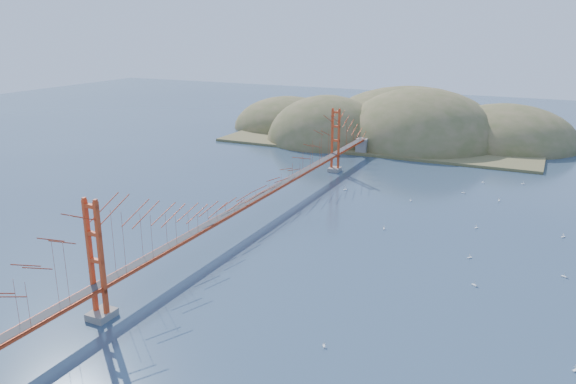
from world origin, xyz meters
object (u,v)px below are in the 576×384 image
at_px(sailboat_1, 475,284).
at_px(sailboat_2, 564,276).
at_px(bridge, 257,171).
at_px(sailboat_0, 384,228).

distance_m(sailboat_1, sailboat_2, 10.59).
bearing_deg(bridge, sailboat_2, -2.64).
xyz_separation_m(bridge, sailboat_2, (38.80, -1.79, -6.85)).
relative_size(bridge, sailboat_1, 132.81).
distance_m(sailboat_0, sailboat_1, 18.12).
height_order(bridge, sailboat_2, bridge).
height_order(sailboat_0, sailboat_2, sailboat_2).
bearing_deg(sailboat_1, bridge, 164.95).
relative_size(sailboat_0, sailboat_1, 0.90).
relative_size(bridge, sailboat_2, 133.14).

